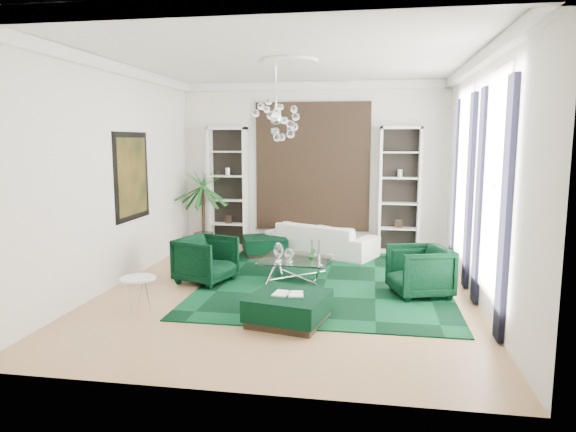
% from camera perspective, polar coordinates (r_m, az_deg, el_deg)
% --- Properties ---
extents(floor, '(6.00, 7.00, 0.02)m').
position_cam_1_polar(floor, '(8.65, -0.04, -8.45)').
color(floor, tan).
rests_on(floor, ground).
extents(ceiling, '(6.00, 7.00, 0.02)m').
position_cam_1_polar(ceiling, '(8.38, -0.05, 17.40)').
color(ceiling, white).
rests_on(ceiling, ground).
extents(wall_back, '(6.00, 0.02, 3.80)m').
position_cam_1_polar(wall_back, '(11.77, 2.76, 5.48)').
color(wall_back, silver).
rests_on(wall_back, ground).
extents(wall_front, '(6.00, 0.02, 3.80)m').
position_cam_1_polar(wall_front, '(4.89, -6.78, 1.30)').
color(wall_front, silver).
rests_on(wall_front, ground).
extents(wall_left, '(0.02, 7.00, 3.80)m').
position_cam_1_polar(wall_left, '(9.28, -18.77, 4.26)').
color(wall_left, silver).
rests_on(wall_left, ground).
extents(wall_right, '(0.02, 7.00, 3.80)m').
position_cam_1_polar(wall_right, '(8.36, 20.82, 3.75)').
color(wall_right, silver).
rests_on(wall_right, ground).
extents(crown_molding, '(6.00, 7.00, 0.18)m').
position_cam_1_polar(crown_molding, '(8.37, -0.05, 16.66)').
color(crown_molding, white).
rests_on(crown_molding, ceiling).
extents(ceiling_medallion, '(0.90, 0.90, 0.05)m').
position_cam_1_polar(ceiling_medallion, '(8.67, 0.29, 16.84)').
color(ceiling_medallion, white).
rests_on(ceiling_medallion, ceiling).
extents(tapestry, '(2.50, 0.06, 2.80)m').
position_cam_1_polar(tapestry, '(11.72, 2.73, 5.47)').
color(tapestry, black).
rests_on(tapestry, wall_back).
extents(shelving_left, '(0.90, 0.38, 2.80)m').
position_cam_1_polar(shelving_left, '(11.99, -6.68, 3.09)').
color(shelving_left, white).
rests_on(shelving_left, floor).
extents(shelving_right, '(0.90, 0.38, 2.80)m').
position_cam_1_polar(shelving_right, '(11.55, 12.29, 2.75)').
color(shelving_right, white).
rests_on(shelving_right, floor).
extents(painting, '(0.04, 1.30, 1.60)m').
position_cam_1_polar(painting, '(9.80, -16.90, 4.25)').
color(painting, black).
rests_on(painting, wall_left).
extents(window_near, '(0.03, 1.10, 2.90)m').
position_cam_1_polar(window_near, '(7.47, 22.02, 3.19)').
color(window_near, white).
rests_on(window_near, wall_right).
extents(curtain_near_a, '(0.07, 0.30, 3.25)m').
position_cam_1_polar(curtain_near_a, '(6.74, 23.04, 0.49)').
color(curtain_near_a, black).
rests_on(curtain_near_a, floor).
extents(curtain_near_b, '(0.07, 0.30, 3.25)m').
position_cam_1_polar(curtain_near_b, '(8.25, 20.52, 1.96)').
color(curtain_near_b, black).
rests_on(curtain_near_b, floor).
extents(window_far, '(0.03, 1.10, 2.90)m').
position_cam_1_polar(window_far, '(9.82, 18.99, 4.45)').
color(window_far, white).
rests_on(window_far, wall_right).
extents(curtain_far_a, '(0.07, 0.30, 3.25)m').
position_cam_1_polar(curtain_far_a, '(9.07, 19.51, 2.55)').
color(curtain_far_a, black).
rests_on(curtain_far_a, floor).
extents(curtain_far_b, '(0.07, 0.30, 3.25)m').
position_cam_1_polar(curtain_far_b, '(10.60, 18.05, 3.40)').
color(curtain_far_b, black).
rests_on(curtain_far_b, floor).
extents(rug, '(4.20, 5.00, 0.02)m').
position_cam_1_polar(rug, '(9.34, 4.28, -7.08)').
color(rug, black).
rests_on(rug, floor).
extents(sofa, '(2.57, 1.84, 0.70)m').
position_cam_1_polar(sofa, '(11.30, 3.76, -2.58)').
color(sofa, white).
rests_on(sofa, floor).
extents(armchair_left, '(1.13, 1.11, 0.81)m').
position_cam_1_polar(armchair_left, '(9.22, -9.11, -4.82)').
color(armchair_left, black).
rests_on(armchair_left, floor).
extents(armchair_right, '(1.12, 1.10, 0.81)m').
position_cam_1_polar(armchair_right, '(8.59, 14.40, -5.97)').
color(armchair_right, black).
rests_on(armchair_right, floor).
extents(coffee_table, '(1.29, 1.29, 0.41)m').
position_cam_1_polar(coffee_table, '(9.27, 1.00, -5.91)').
color(coffee_table, white).
rests_on(coffee_table, floor).
extents(ottoman_side, '(1.16, 1.16, 0.40)m').
position_cam_1_polar(ottoman_side, '(11.29, -2.62, -3.36)').
color(ottoman_side, black).
rests_on(ottoman_side, floor).
extents(ottoman_front, '(1.18, 1.18, 0.40)m').
position_cam_1_polar(ottoman_front, '(7.20, 0.06, -10.23)').
color(ottoman_front, black).
rests_on(ottoman_front, floor).
extents(book, '(0.42, 0.28, 0.03)m').
position_cam_1_polar(book, '(7.13, 0.06, -8.59)').
color(book, white).
rests_on(book, ottoman_front).
extents(side_table, '(0.63, 0.63, 0.50)m').
position_cam_1_polar(side_table, '(7.93, -16.25, -8.41)').
color(side_table, white).
rests_on(side_table, floor).
extents(palm, '(1.75, 1.75, 2.40)m').
position_cam_1_polar(palm, '(11.82, -9.42, 1.98)').
color(palm, '#19591E').
rests_on(palm, floor).
extents(chandelier, '(1.05, 1.05, 0.72)m').
position_cam_1_polar(chandelier, '(8.60, -1.33, 10.74)').
color(chandelier, white).
rests_on(chandelier, ceiling).
extents(table_plant, '(0.15, 0.13, 0.24)m').
position_cam_1_polar(table_plant, '(8.92, 2.68, -4.35)').
color(table_plant, '#19591E').
rests_on(table_plant, coffee_table).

